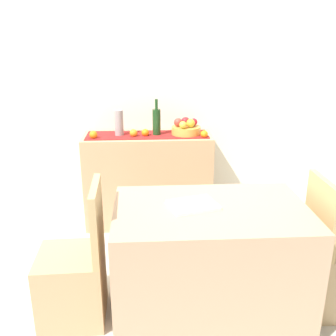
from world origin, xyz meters
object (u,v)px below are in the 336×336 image
at_px(wine_bottle, 157,121).
at_px(open_book, 193,205).
at_px(fruit_bowl, 186,130).
at_px(chair_near_window, 74,280).
at_px(sideboard_console, 148,180).
at_px(ceramic_vase, 119,123).
at_px(dining_table, 209,261).

distance_m(wine_bottle, open_book, 1.30).
xyz_separation_m(fruit_bowl, wine_bottle, (-0.27, 0.00, 0.08)).
relative_size(fruit_bowl, open_book, 0.93).
xyz_separation_m(wine_bottle, chair_near_window, (-0.57, -1.30, -0.72)).
relative_size(sideboard_console, ceramic_vase, 5.02).
height_order(wine_bottle, chair_near_window, wine_bottle).
distance_m(sideboard_console, open_book, 1.33).
xyz_separation_m(fruit_bowl, open_book, (-0.09, -1.27, -0.15)).
distance_m(sideboard_console, fruit_bowl, 0.59).
distance_m(ceramic_vase, open_book, 1.39).
relative_size(wine_bottle, chair_near_window, 0.36).
bearing_deg(open_book, chair_near_window, 166.29).
height_order(dining_table, chair_near_window, chair_near_window).
relative_size(fruit_bowl, chair_near_window, 0.29).
height_order(fruit_bowl, dining_table, fruit_bowl).
xyz_separation_m(sideboard_console, open_book, (0.26, -1.27, 0.32)).
bearing_deg(chair_near_window, ceramic_vase, 79.83).
xyz_separation_m(sideboard_console, fruit_bowl, (0.35, 0.00, 0.47)).
height_order(sideboard_console, open_book, sideboard_console).
bearing_deg(chair_near_window, fruit_bowl, 57.33).
relative_size(fruit_bowl, wine_bottle, 0.81).
xyz_separation_m(dining_table, chair_near_window, (-0.85, 0.00, -0.10)).
relative_size(sideboard_console, fruit_bowl, 4.43).
bearing_deg(open_book, dining_table, -29.93).
height_order(sideboard_console, ceramic_vase, ceramic_vase).
height_order(sideboard_console, wine_bottle, wine_bottle).
relative_size(dining_table, chair_near_window, 1.30).
bearing_deg(sideboard_console, chair_near_window, -110.36).
height_order(fruit_bowl, chair_near_window, fruit_bowl).
relative_size(sideboard_console, dining_table, 0.99).
distance_m(fruit_bowl, open_book, 1.28).
bearing_deg(sideboard_console, open_book, -78.37).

